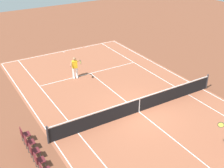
{
  "coord_description": "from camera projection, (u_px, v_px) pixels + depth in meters",
  "views": [
    {
      "loc": [
        -12.05,
        9.25,
        9.81
      ],
      "look_at": [
        2.53,
        0.4,
        0.9
      ],
      "focal_mm": 46.97,
      "sensor_mm": 36.0,
      "label": 1
    }
  ],
  "objects": [
    {
      "name": "spectator_chair_1",
      "position": [
        38.0,
        160.0,
        13.4
      ],
      "size": [
        0.44,
        0.44,
        0.88
      ],
      "color": "#38383D",
      "rests_on": "ground_plane"
    },
    {
      "name": "spectator_chair_3",
      "position": [
        28.0,
        142.0,
        14.54
      ],
      "size": [
        0.44,
        0.44,
        0.88
      ],
      "color": "#38383D",
      "rests_on": "ground_plane"
    },
    {
      "name": "spectator_chair_2",
      "position": [
        33.0,
        151.0,
        13.97
      ],
      "size": [
        0.44,
        0.44,
        0.88
      ],
      "color": "#38383D",
      "rests_on": "ground_plane"
    },
    {
      "name": "tennis_ball",
      "position": [
        143.0,
        101.0,
        19.04
      ],
      "size": [
        0.07,
        0.07,
        0.07
      ],
      "primitive_type": "sphere",
      "color": "#CCE01E",
      "rests_on": "ground_plane"
    },
    {
      "name": "ground_plane",
      "position": [
        139.0,
        112.0,
        17.92
      ],
      "size": [
        60.0,
        60.0,
        0.0
      ],
      "primitive_type": "plane",
      "color": "brown"
    },
    {
      "name": "court_slab",
      "position": [
        139.0,
        112.0,
        17.92
      ],
      "size": [
        24.2,
        11.4,
        0.0
      ],
      "primitive_type": "cube",
      "color": "#935138",
      "rests_on": "ground_plane"
    },
    {
      "name": "tennis_player_near",
      "position": [
        75.0,
        67.0,
        21.65
      ],
      "size": [
        1.16,
        0.75,
        1.7
      ],
      "color": "white",
      "rests_on": "ground_plane"
    },
    {
      "name": "tennis_net",
      "position": [
        139.0,
        105.0,
        17.69
      ],
      "size": [
        0.1,
        11.7,
        1.08
      ],
      "color": "#2D2D33",
      "rests_on": "ground_plane"
    },
    {
      "name": "court_line_markings",
      "position": [
        139.0,
        112.0,
        17.92
      ],
      "size": [
        23.85,
        11.05,
        0.01
      ],
      "color": "white",
      "rests_on": "ground_plane"
    },
    {
      "name": "spectator_chair_4",
      "position": [
        24.0,
        134.0,
        15.11
      ],
      "size": [
        0.44,
        0.44,
        0.88
      ],
      "color": "#38383D",
      "rests_on": "ground_plane"
    }
  ]
}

